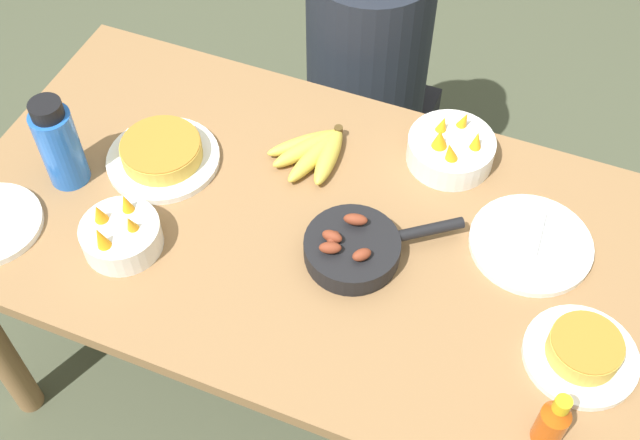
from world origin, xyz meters
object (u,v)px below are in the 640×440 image
Objects in this scene: banana_bunch at (315,151)px; frittata_plate_center at (583,352)px; frittata_plate_side at (162,154)px; person_figure at (365,96)px; hot_sauce_bottle at (553,422)px; empty_plate_near_front at (531,244)px; fruit_bowl_citrus at (121,234)px; water_bottle at (59,144)px; fruit_bowl_mango at (451,149)px; skillet at (354,248)px.

banana_bunch is 0.71m from frittata_plate_center.
banana_bunch is 0.34m from frittata_plate_side.
banana_bunch is 0.18× the size of person_figure.
person_figure is at bearing 125.15° from hot_sauce_bottle.
empty_plate_near_front is (-0.14, 0.22, -0.02)m from frittata_plate_center.
hot_sauce_bottle is at bearing -5.46° from fruit_bowl_citrus.
person_figure is (-0.55, 0.55, -0.26)m from empty_plate_near_front.
banana_bunch is at bearing 28.26° from water_bottle.
frittata_plate_center is 1.07m from person_figure.
fruit_bowl_citrus is (-0.56, -0.48, 0.00)m from fruit_bowl_mango.
water_bottle is at bearing -168.98° from empty_plate_near_front.
water_bottle is at bearing -154.58° from fruit_bowl_mango.
hot_sauce_bottle reaches higher than fruit_bowl_citrus.
skillet is 0.66m from water_bottle.
fruit_bowl_citrus is (-0.27, -0.38, 0.02)m from banana_bunch.
fruit_bowl_citrus is at bearing -30.16° from water_bottle.
hot_sauce_bottle reaches higher than fruit_bowl_mango.
fruit_bowl_citrus reaches higher than fruit_bowl_mango.
water_bottle reaches higher than frittata_plate_side.
frittata_plate_center is at bearing -48.02° from person_figure.
person_figure is (0.44, 0.74, -0.36)m from water_bottle.
frittata_plate_center is 0.97× the size of water_bottle.
frittata_plate_center is 0.54m from fruit_bowl_mango.
person_figure is at bearing 59.60° from water_bottle.
fruit_bowl_mango is 0.58m from person_figure.
empty_plate_near_front is at bearing 123.06° from frittata_plate_center.
frittata_plate_side is at bearing -174.72° from empty_plate_near_front.
water_bottle reaches higher than banana_bunch.
fruit_bowl_mango is 1.36× the size of hot_sauce_bottle.
banana_bunch is 0.55m from water_bottle.
water_bottle is at bearing -120.40° from person_figure.
banana_bunch is 0.91× the size of water_bottle.
skillet is at bearing -72.71° from person_figure.
fruit_bowl_mango is 0.87× the size of water_bottle.
fruit_bowl_mango is at bearing 22.51° from frittata_plate_side.
skillet reaches higher than empty_plate_near_front.
frittata_plate_side is at bearing 133.25° from skillet.
frittata_plate_side is 1.14× the size of water_bottle.
water_bottle is (-0.76, -0.36, 0.07)m from fruit_bowl_mango.
empty_plate_near_front is 1.01m from water_bottle.
frittata_plate_side is 0.64m from fruit_bowl_mango.
skillet is at bearing 172.74° from frittata_plate_center.
frittata_plate_center is at bearing -1.46° from water_bottle.
fruit_bowl_citrus is at bearing -81.46° from frittata_plate_side.
hot_sauce_bottle is (0.12, -0.40, 0.05)m from empty_plate_near_front.
empty_plate_near_front is at bearing -45.01° from person_figure.
water_bottle is at bearing 169.49° from hot_sauce_bottle.
banana_bunch is at bearing 24.47° from frittata_plate_side.
person_figure is (0.27, 0.63, -0.28)m from frittata_plate_side.
hot_sauce_bottle reaches higher than banana_bunch.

